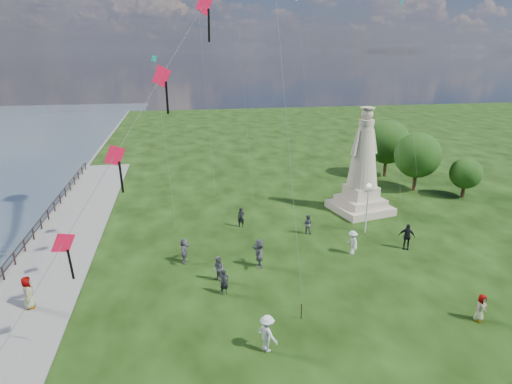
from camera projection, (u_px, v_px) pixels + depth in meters
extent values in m
cube|color=slate|center=(2.00, 284.00, 26.18)|extent=(0.30, 160.00, 0.60)
cube|color=slate|center=(35.00, 294.00, 24.66)|extent=(5.00, 60.00, 0.10)
cylinder|color=black|center=(3.00, 274.00, 26.00)|extent=(0.11, 0.11, 1.00)
cylinder|color=black|center=(15.00, 259.00, 27.86)|extent=(0.11, 0.11, 1.00)
cylinder|color=black|center=(25.00, 246.00, 29.73)|extent=(0.11, 0.11, 1.00)
cylinder|color=black|center=(33.00, 235.00, 31.60)|extent=(0.11, 0.11, 1.00)
cylinder|color=black|center=(41.00, 224.00, 33.47)|extent=(0.11, 0.11, 1.00)
cylinder|color=black|center=(48.00, 215.00, 35.34)|extent=(0.11, 0.11, 1.00)
cylinder|color=black|center=(54.00, 207.00, 37.21)|extent=(0.11, 0.11, 1.00)
cylinder|color=black|center=(60.00, 200.00, 39.08)|extent=(0.11, 0.11, 1.00)
cylinder|color=black|center=(65.00, 193.00, 40.95)|extent=(0.11, 0.11, 1.00)
cylinder|color=black|center=(70.00, 187.00, 42.81)|extent=(0.11, 0.11, 1.00)
cylinder|color=black|center=(74.00, 181.00, 44.68)|extent=(0.11, 0.11, 1.00)
cylinder|color=black|center=(78.00, 176.00, 46.55)|extent=(0.11, 0.11, 1.00)
cylinder|color=black|center=(82.00, 171.00, 48.42)|extent=(0.11, 0.11, 1.00)
cylinder|color=black|center=(85.00, 167.00, 50.29)|extent=(0.11, 0.11, 1.00)
cube|color=black|center=(2.00, 267.00, 25.85)|extent=(0.06, 52.00, 0.06)
cube|color=black|center=(3.00, 273.00, 25.98)|extent=(0.06, 52.00, 0.06)
cube|color=tan|center=(360.00, 207.00, 37.61)|extent=(5.29, 5.29, 0.64)
cube|color=tan|center=(360.00, 201.00, 37.42)|extent=(4.03, 4.03, 0.64)
cube|color=tan|center=(361.00, 192.00, 37.15)|extent=(2.77, 2.77, 1.06)
cylinder|color=tan|center=(367.00, 122.00, 35.26)|extent=(1.51, 1.51, 0.42)
sphere|color=tan|center=(367.00, 114.00, 35.06)|extent=(0.97, 0.97, 0.97)
cylinder|color=tan|center=(368.00, 108.00, 34.90)|extent=(1.17, 1.17, 0.11)
cylinder|color=silver|center=(367.00, 210.00, 32.65)|extent=(0.11, 0.11, 3.69)
sphere|color=white|center=(369.00, 186.00, 32.04)|extent=(0.37, 0.37, 0.37)
cylinder|color=#382314|center=(415.00, 180.00, 42.99)|extent=(0.36, 0.36, 2.23)
sphere|color=#16350E|center=(418.00, 155.00, 42.20)|extent=(4.47, 4.47, 4.47)
cylinder|color=#382314|center=(463.00, 190.00, 41.06)|extent=(0.36, 0.36, 1.48)
sphere|color=#16350E|center=(466.00, 173.00, 40.54)|extent=(2.95, 2.95, 2.95)
cylinder|color=#382314|center=(385.00, 166.00, 47.85)|extent=(0.36, 0.36, 2.41)
sphere|color=#16350E|center=(387.00, 142.00, 47.00)|extent=(4.81, 4.81, 4.81)
imported|color=black|center=(224.00, 282.00, 24.57)|extent=(0.65, 0.54, 1.52)
imported|color=#595960|center=(218.00, 269.00, 25.87)|extent=(0.84, 0.94, 1.65)
imported|color=silver|center=(267.00, 333.00, 19.82)|extent=(1.21, 1.34, 1.87)
imported|color=#595960|center=(481.00, 308.00, 22.11)|extent=(0.85, 0.68, 1.51)
imported|color=#595960|center=(184.00, 251.00, 28.25)|extent=(1.02, 1.71, 1.72)
imported|color=black|center=(241.00, 217.00, 34.02)|extent=(0.70, 0.58, 1.63)
imported|color=#595960|center=(308.00, 224.00, 32.82)|extent=(0.90, 0.77, 1.57)
imported|color=silver|center=(352.00, 242.00, 29.45)|extent=(0.74, 1.19, 1.72)
imported|color=black|center=(407.00, 236.00, 30.17)|extent=(1.25, 1.09, 1.91)
imported|color=#595960|center=(28.00, 294.00, 23.05)|extent=(0.70, 0.99, 1.86)
imported|color=#595960|center=(259.00, 253.00, 27.62)|extent=(0.84, 1.83, 1.95)
cube|color=red|center=(63.00, 243.00, 17.42)|extent=(0.87, 0.64, 1.03)
cube|color=black|center=(71.00, 265.00, 17.65)|extent=(0.10, 0.28, 1.48)
cube|color=red|center=(115.00, 156.00, 18.30)|extent=(0.87, 0.64, 1.03)
cube|color=black|center=(121.00, 177.00, 18.54)|extent=(0.10, 0.28, 1.48)
cube|color=red|center=(162.00, 76.00, 19.19)|extent=(0.87, 0.64, 1.03)
cube|color=black|center=(167.00, 98.00, 19.42)|extent=(0.10, 0.28, 1.48)
cube|color=red|center=(204.00, 4.00, 20.07)|extent=(0.87, 0.64, 1.03)
cube|color=black|center=(209.00, 26.00, 20.31)|extent=(0.10, 0.28, 1.48)
cylinder|color=black|center=(301.00, 311.00, 22.35)|extent=(0.06, 0.06, 0.90)
cube|color=teal|center=(154.00, 59.00, 34.51)|extent=(0.51, 0.39, 0.57)
cylinder|color=#595959|center=(165.00, 142.00, 34.25)|extent=(1.02, 5.02, 12.79)
cylinder|color=#595959|center=(307.00, 104.00, 37.63)|extent=(1.02, 5.02, 17.82)
cylinder|color=#595959|center=(396.00, 69.00, 38.32)|extent=(1.02, 5.02, 23.63)
cylinder|color=#595959|center=(204.00, 73.00, 40.40)|extent=(1.02, 5.02, 22.88)
cylinder|color=#595959|center=(242.00, 75.00, 38.40)|extent=(1.02, 5.02, 22.73)
cube|color=teal|center=(402.00, 1.00, 35.65)|extent=(0.51, 0.39, 0.57)
cylinder|color=#595959|center=(411.00, 110.00, 36.10)|extent=(1.02, 5.02, 17.31)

